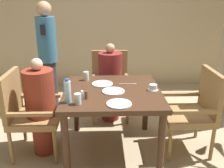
% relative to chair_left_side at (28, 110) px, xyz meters
% --- Properties ---
extents(ground_plane, '(16.00, 16.00, 0.00)m').
position_rel_chair_left_side_xyz_m(ground_plane, '(0.91, 0.00, -0.51)').
color(ground_plane, tan).
extents(wall_back, '(8.00, 0.06, 2.80)m').
position_rel_chair_left_side_xyz_m(wall_back, '(0.91, 2.25, 0.89)').
color(wall_back, tan).
rests_on(wall_back, ground_plane).
extents(dining_table, '(1.02, 1.03, 0.73)m').
position_rel_chair_left_side_xyz_m(dining_table, '(0.91, 0.00, 0.12)').
color(dining_table, '#422819').
rests_on(dining_table, ground_plane).
extents(chair_left_side, '(0.52, 0.52, 0.94)m').
position_rel_chair_left_side_xyz_m(chair_left_side, '(0.00, 0.00, 0.00)').
color(chair_left_side, olive).
rests_on(chair_left_side, ground_plane).
extents(diner_in_left_chair, '(0.32, 0.32, 1.09)m').
position_rel_chair_left_side_xyz_m(diner_in_left_chair, '(0.14, 0.00, 0.05)').
color(diner_in_left_chair, maroon).
rests_on(diner_in_left_chair, ground_plane).
extents(chair_far_side, '(0.52, 0.52, 0.94)m').
position_rel_chair_left_side_xyz_m(chair_far_side, '(0.91, 0.92, 0.00)').
color(chair_far_side, olive).
rests_on(chair_far_side, ground_plane).
extents(diner_in_far_chair, '(0.32, 0.32, 1.09)m').
position_rel_chair_left_side_xyz_m(diner_in_far_chair, '(0.91, 0.77, 0.05)').
color(diner_in_far_chair, maroon).
rests_on(diner_in_far_chair, ground_plane).
extents(chair_right_side, '(0.52, 0.52, 0.94)m').
position_rel_chair_left_side_xyz_m(chair_right_side, '(1.82, 0.00, 0.00)').
color(chair_right_side, olive).
rests_on(chair_right_side, ground_plane).
extents(standing_host, '(0.27, 0.31, 1.61)m').
position_rel_chair_left_side_xyz_m(standing_host, '(0.00, 1.16, 0.36)').
color(standing_host, '#2D2D33').
rests_on(standing_host, ground_plane).
extents(plate_main_left, '(0.23, 0.23, 0.01)m').
position_rel_chair_left_side_xyz_m(plate_main_left, '(0.81, 0.19, 0.23)').
color(plate_main_left, white).
rests_on(plate_main_left, dining_table).
extents(plate_main_right, '(0.23, 0.23, 0.01)m').
position_rel_chair_left_side_xyz_m(plate_main_right, '(0.92, -0.05, 0.23)').
color(plate_main_right, white).
rests_on(plate_main_right, dining_table).
extents(plate_dessert_center, '(0.23, 0.23, 0.01)m').
position_rel_chair_left_side_xyz_m(plate_dessert_center, '(0.96, -0.37, 0.23)').
color(plate_dessert_center, white).
rests_on(plate_dessert_center, dining_table).
extents(teacup_with_saucer, '(0.11, 0.11, 0.06)m').
position_rel_chair_left_side_xyz_m(teacup_with_saucer, '(1.34, -0.02, 0.25)').
color(teacup_with_saucer, white).
rests_on(teacup_with_saucer, dining_table).
extents(water_bottle, '(0.07, 0.07, 0.23)m').
position_rel_chair_left_side_xyz_m(water_bottle, '(0.49, -0.31, 0.33)').
color(water_bottle, '#A3C6DB').
rests_on(water_bottle, dining_table).
extents(glass_tall_near, '(0.06, 0.06, 0.10)m').
position_rel_chair_left_side_xyz_m(glass_tall_near, '(0.58, -0.35, 0.27)').
color(glass_tall_near, silver).
rests_on(glass_tall_near, dining_table).
extents(glass_tall_mid, '(0.06, 0.06, 0.10)m').
position_rel_chair_left_side_xyz_m(glass_tall_mid, '(0.62, 0.34, 0.27)').
color(glass_tall_mid, silver).
rests_on(glass_tall_mid, dining_table).
extents(salt_shaker, '(0.03, 0.03, 0.08)m').
position_rel_chair_left_side_xyz_m(salt_shaker, '(0.61, -0.23, 0.26)').
color(salt_shaker, white).
rests_on(salt_shaker, dining_table).
extents(pepper_shaker, '(0.03, 0.03, 0.08)m').
position_rel_chair_left_side_xyz_m(pepper_shaker, '(0.65, -0.23, 0.26)').
color(pepper_shaker, '#4C3D2D').
rests_on(pepper_shaker, dining_table).
extents(fork_beside_plate, '(0.20, 0.02, 0.00)m').
position_rel_chair_left_side_xyz_m(fork_beside_plate, '(1.11, 0.19, 0.23)').
color(fork_beside_plate, silver).
rests_on(fork_beside_plate, dining_table).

